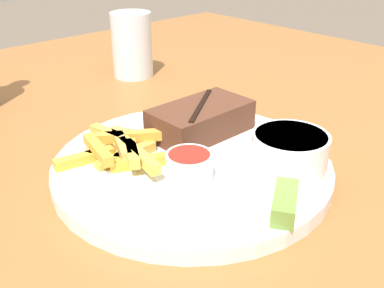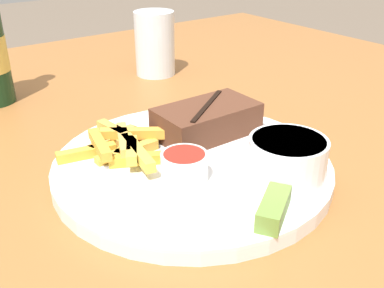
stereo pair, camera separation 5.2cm
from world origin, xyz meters
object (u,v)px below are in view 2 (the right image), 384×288
(dinner_plate, at_px, (192,166))
(steak_portion, at_px, (207,120))
(dipping_sauce_cup, at_px, (184,166))
(drinking_glass, at_px, (155,44))
(fork_utensil, at_px, (118,164))
(knife_utensil, at_px, (184,141))
(coleslaw_cup, at_px, (287,157))
(pickle_spear, at_px, (274,208))

(dinner_plate, xyz_separation_m, steak_portion, (0.06, 0.04, 0.03))
(steak_portion, xyz_separation_m, dipping_sauce_cup, (-0.09, -0.08, -0.00))
(dipping_sauce_cup, xyz_separation_m, drinking_glass, (0.20, 0.38, 0.02))
(fork_utensil, distance_m, knife_utensil, 0.09)
(coleslaw_cup, distance_m, fork_utensil, 0.19)
(steak_portion, relative_size, pickle_spear, 2.08)
(dipping_sauce_cup, height_order, drinking_glass, drinking_glass)
(dinner_plate, relative_size, knife_utensil, 2.13)
(knife_utensil, bearing_deg, coleslaw_cup, -135.46)
(knife_utensil, bearing_deg, dinner_plate, -172.95)
(steak_portion, height_order, knife_utensil, steak_portion)
(dipping_sauce_cup, bearing_deg, drinking_glass, 61.88)
(coleslaw_cup, relative_size, knife_utensil, 0.55)
(dinner_plate, bearing_deg, coleslaw_cup, -61.00)
(dipping_sauce_cup, distance_m, fork_utensil, 0.08)
(coleslaw_cup, xyz_separation_m, fork_utensil, (-0.13, 0.13, -0.03))
(steak_portion, distance_m, coleslaw_cup, 0.14)
(coleslaw_cup, distance_m, knife_utensil, 0.14)
(steak_portion, bearing_deg, drinking_glass, 69.73)
(dipping_sauce_cup, bearing_deg, knife_utensil, 55.11)
(coleslaw_cup, bearing_deg, pickle_spear, -145.91)
(pickle_spear, xyz_separation_m, drinking_glass, (0.17, 0.48, 0.03))
(steak_portion, height_order, fork_utensil, steak_portion)
(fork_utensil, bearing_deg, pickle_spear, -41.59)
(steak_portion, bearing_deg, dinner_plate, -142.00)
(pickle_spear, relative_size, knife_utensil, 0.41)
(dinner_plate, height_order, coleslaw_cup, coleslaw_cup)
(coleslaw_cup, distance_m, drinking_glass, 0.45)
(dinner_plate, distance_m, coleslaw_cup, 0.12)
(fork_utensil, bearing_deg, knife_utensil, 28.00)
(drinking_glass, bearing_deg, fork_utensil, -128.64)
(dipping_sauce_cup, height_order, pickle_spear, dipping_sauce_cup)
(dipping_sauce_cup, xyz_separation_m, fork_utensil, (-0.04, 0.07, -0.02))
(dinner_plate, xyz_separation_m, drinking_glass, (0.17, 0.34, 0.05))
(dipping_sauce_cup, distance_m, drinking_glass, 0.43)
(dinner_plate, relative_size, drinking_glass, 2.74)
(dipping_sauce_cup, bearing_deg, steak_portion, 40.12)
(dipping_sauce_cup, bearing_deg, fork_utensil, 122.00)
(steak_portion, relative_size, coleslaw_cup, 1.57)
(dipping_sauce_cup, distance_m, knife_utensil, 0.09)
(pickle_spear, xyz_separation_m, knife_utensil, (0.02, 0.18, -0.01))
(dinner_plate, xyz_separation_m, coleslaw_cup, (0.05, -0.10, 0.04))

